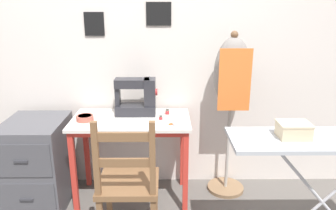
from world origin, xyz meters
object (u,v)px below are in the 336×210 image
fabric_bowl (85,118)px  dress_form (232,84)px  wooden_chair (128,185)px  scissors (174,125)px  thread_spool_near_machine (161,118)px  storage_box (294,130)px  sewing_machine (138,98)px  ironing_board (332,145)px  filing_cabinet (38,163)px  thread_spool_mid_table (167,112)px

fabric_bowl → dress_form: bearing=8.0°
fabric_bowl → wooden_chair: (0.38, -0.50, -0.29)m
fabric_bowl → scissors: fabric_bowl is taller
thread_spool_near_machine → storage_box: 1.03m
sewing_machine → scissors: (0.29, -0.27, -0.14)m
dress_form → storage_box: (0.21, -0.81, -0.08)m
thread_spool_near_machine → ironing_board: size_ratio=0.03×
scissors → filing_cabinet: scissors is taller
fabric_bowl → thread_spool_mid_table: 0.66m
sewing_machine → fabric_bowl: 0.45m
thread_spool_near_machine → filing_cabinet: bearing=-179.0°
fabric_bowl → thread_spool_near_machine: (0.59, 0.01, -0.01)m
sewing_machine → fabric_bowl: bearing=-159.8°
filing_cabinet → fabric_bowl: bearing=0.9°
fabric_bowl → ironing_board: size_ratio=0.11×
thread_spool_near_machine → filing_cabinet: thread_spool_near_machine is taller
ironing_board → storage_box: (-0.23, 0.01, 0.09)m
scissors → ironing_board: (0.92, -0.54, 0.08)m
sewing_machine → wooden_chair: 0.77m
sewing_machine → filing_cabinet: sewing_machine is taller
scissors → wooden_chair: size_ratio=0.13×
dress_form → ironing_board: 0.94m
sewing_machine → filing_cabinet: 0.97m
dress_form → fabric_bowl: bearing=-172.0°
fabric_bowl → thread_spool_mid_table: size_ratio=3.15×
thread_spool_near_machine → thread_spool_mid_table: (0.05, 0.13, 0.00)m
scissors → dress_form: dress_form is taller
sewing_machine → thread_spool_near_machine: size_ratio=9.72×
thread_spool_near_machine → dress_form: size_ratio=0.03×
sewing_machine → fabric_bowl: sewing_machine is taller
scissors → wooden_chair: (-0.31, -0.39, -0.27)m
fabric_bowl → ironing_board: ironing_board is taller
filing_cabinet → ironing_board: ironing_board is taller
thread_spool_mid_table → ironing_board: (0.96, -0.80, 0.06)m
ironing_board → dress_form: bearing=118.4°
wooden_chair → filing_cabinet: wooden_chair is taller
fabric_bowl → thread_spool_mid_table: bearing=12.5°
scissors → thread_spool_near_machine: 0.16m
scissors → storage_box: bearing=-37.5°
storage_box → filing_cabinet: bearing=160.4°
scissors → ironing_board: ironing_board is taller
thread_spool_near_machine → thread_spool_mid_table: size_ratio=0.83×
thread_spool_mid_table → storage_box: bearing=-47.0°
thread_spool_near_machine → dress_form: dress_form is taller
storage_box → wooden_chair: bearing=172.1°
dress_form → storage_box: dress_form is taller
thread_spool_mid_table → dress_form: dress_form is taller
ironing_board → storage_box: size_ratio=6.53×
thread_spool_near_machine → storage_box: size_ratio=0.19×
sewing_machine → dress_form: (0.76, 0.01, 0.11)m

